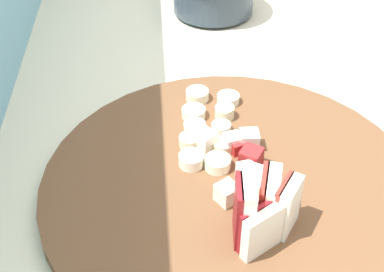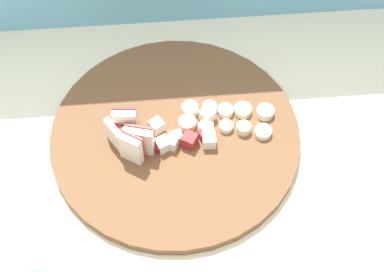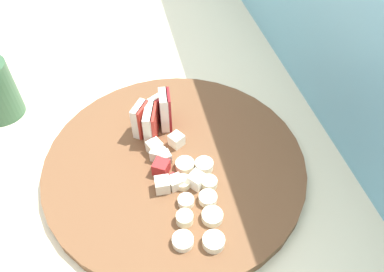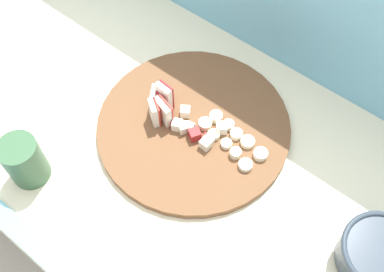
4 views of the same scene
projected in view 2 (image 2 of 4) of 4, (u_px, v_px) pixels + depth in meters
name	position (u px, v px, depth m)	size (l,w,h in m)	color
tile_backsplash	(129.00, 97.00, 1.26)	(2.40, 0.04, 1.37)	#6BADC6
cutting_board	(175.00, 136.00, 0.89)	(0.40, 0.40, 0.02)	brown
apple_wedge_fan	(130.00, 136.00, 0.84)	(0.07, 0.07, 0.07)	maroon
apple_dice_pile	(185.00, 135.00, 0.87)	(0.11, 0.08, 0.02)	white
banana_slice_rows	(226.00, 118.00, 0.89)	(0.16, 0.08, 0.01)	#F4EAC6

